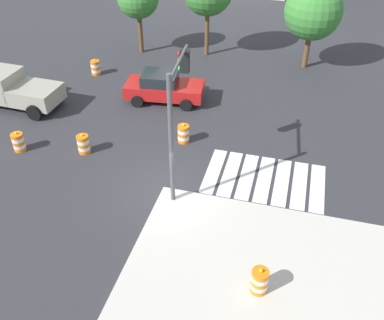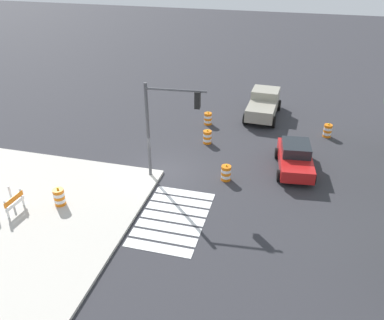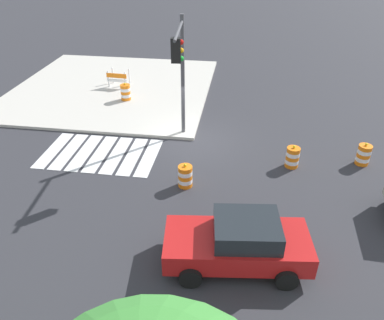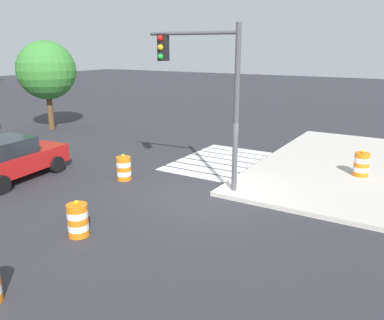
% 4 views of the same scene
% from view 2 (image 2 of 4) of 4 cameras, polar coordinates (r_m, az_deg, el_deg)
% --- Properties ---
extents(ground_plane, '(120.00, 120.00, 0.00)m').
position_cam_2_polar(ground_plane, '(23.51, -4.06, -1.85)').
color(ground_plane, '#2D2D33').
extents(sidewalk_corner, '(12.00, 12.00, 0.15)m').
position_cam_2_polar(sidewalk_corner, '(21.82, -24.57, -7.34)').
color(sidewalk_corner, '#BCB7AD').
rests_on(sidewalk_corner, ground).
extents(crosswalk_stripes, '(5.10, 3.20, 0.02)m').
position_cam_2_polar(crosswalk_stripes, '(19.89, -2.75, -8.30)').
color(crosswalk_stripes, silver).
rests_on(crosswalk_stripes, ground).
extents(sports_car, '(4.49, 2.52, 1.63)m').
position_cam_2_polar(sports_car, '(24.20, 14.57, 0.39)').
color(sports_car, red).
rests_on(sports_car, ground).
extents(pickup_truck, '(5.23, 2.52, 1.92)m').
position_cam_2_polar(pickup_truck, '(31.35, 10.27, 7.99)').
color(pickup_truck, gray).
rests_on(pickup_truck, ground).
extents(traffic_barrel_near_corner, '(0.56, 0.56, 1.02)m').
position_cam_2_polar(traffic_barrel_near_corner, '(29.47, 2.30, 5.95)').
color(traffic_barrel_near_corner, orange).
rests_on(traffic_barrel_near_corner, ground).
extents(traffic_barrel_crosswalk_end, '(0.56, 0.56, 1.02)m').
position_cam_2_polar(traffic_barrel_crosswalk_end, '(29.09, 18.86, 4.00)').
color(traffic_barrel_crosswalk_end, orange).
rests_on(traffic_barrel_crosswalk_end, ground).
extents(traffic_barrel_median_near, '(0.56, 0.56, 1.02)m').
position_cam_2_polar(traffic_barrel_median_near, '(26.66, 2.21, 3.31)').
color(traffic_barrel_median_near, orange).
rests_on(traffic_barrel_median_near, ground).
extents(traffic_barrel_median_far, '(0.56, 0.56, 1.02)m').
position_cam_2_polar(traffic_barrel_median_far, '(22.65, 4.90, -1.86)').
color(traffic_barrel_median_far, orange).
rests_on(traffic_barrel_median_far, ground).
extents(traffic_barrel_on_sidewalk, '(0.56, 0.56, 1.02)m').
position_cam_2_polar(traffic_barrel_on_sidewalk, '(21.40, -18.50, -5.05)').
color(traffic_barrel_on_sidewalk, orange).
rests_on(traffic_barrel_on_sidewalk, sidewalk_corner).
extents(construction_barricade, '(1.30, 0.85, 1.00)m').
position_cam_2_polar(construction_barricade, '(21.71, -24.44, -5.42)').
color(construction_barricade, silver).
rests_on(construction_barricade, sidewalk_corner).
extents(traffic_light_pole, '(0.61, 3.28, 5.50)m').
position_cam_2_polar(traffic_light_pole, '(21.16, -3.48, 6.38)').
color(traffic_light_pole, '#4C4C51').
rests_on(traffic_light_pole, sidewalk_corner).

